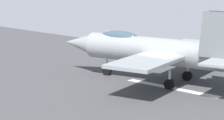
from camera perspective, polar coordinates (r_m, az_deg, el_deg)
ground_plane at (r=39.45m, az=5.31°, el=-2.82°), size 400.00×400.00×0.00m
runway_strip at (r=39.43m, az=5.33°, el=-2.81°), size 240.00×26.00×0.02m
fighter_jet at (r=40.28m, az=4.84°, el=1.08°), size 16.41×13.93×5.68m
crew_person at (r=57.86m, az=-0.51°, el=2.42°), size 0.70×0.36×1.59m
marker_cone_mid at (r=53.49m, az=7.45°, el=1.07°), size 0.44×0.44×0.55m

